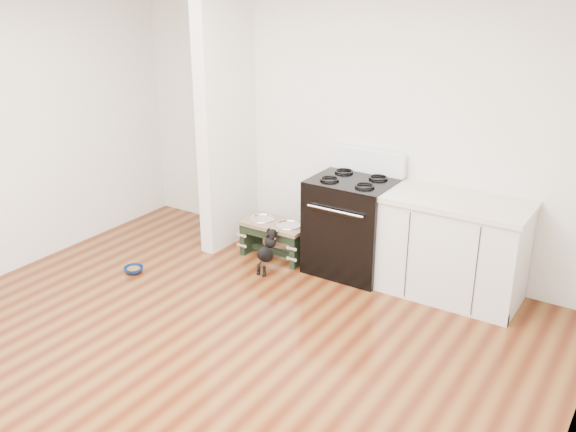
% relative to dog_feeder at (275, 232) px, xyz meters
% --- Properties ---
extents(ground, '(5.00, 5.00, 0.00)m').
position_rel_dog_feeder_xyz_m(ground, '(0.53, -2.00, -0.27)').
color(ground, '#491C0D').
rests_on(ground, ground).
extents(room_shell, '(5.00, 5.00, 5.00)m').
position_rel_dog_feeder_xyz_m(room_shell, '(0.53, -2.00, 1.35)').
color(room_shell, silver).
rests_on(room_shell, ground).
extents(partition_wall, '(0.15, 0.80, 2.70)m').
position_rel_dog_feeder_xyz_m(partition_wall, '(-0.65, 0.10, 1.08)').
color(partition_wall, silver).
rests_on(partition_wall, ground).
extents(oven_range, '(0.76, 0.69, 1.14)m').
position_rel_dog_feeder_xyz_m(oven_range, '(0.78, 0.16, 0.21)').
color(oven_range, black).
rests_on(oven_range, ground).
extents(cabinet_run, '(1.24, 0.64, 0.91)m').
position_rel_dog_feeder_xyz_m(cabinet_run, '(1.76, 0.18, 0.19)').
color(cabinet_run, silver).
rests_on(cabinet_run, ground).
extents(dog_feeder, '(0.68, 0.37, 0.39)m').
position_rel_dog_feeder_xyz_m(dog_feeder, '(0.00, 0.00, 0.00)').
color(dog_feeder, black).
rests_on(dog_feeder, ground).
extents(puppy, '(0.12, 0.35, 0.42)m').
position_rel_dog_feeder_xyz_m(puppy, '(0.12, -0.31, -0.04)').
color(puppy, black).
rests_on(puppy, ground).
extents(floor_bowl, '(0.25, 0.25, 0.06)m').
position_rel_dog_feeder_xyz_m(floor_bowl, '(-0.95, -1.04, -0.24)').
color(floor_bowl, '#0B2152').
rests_on(floor_bowl, ground).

